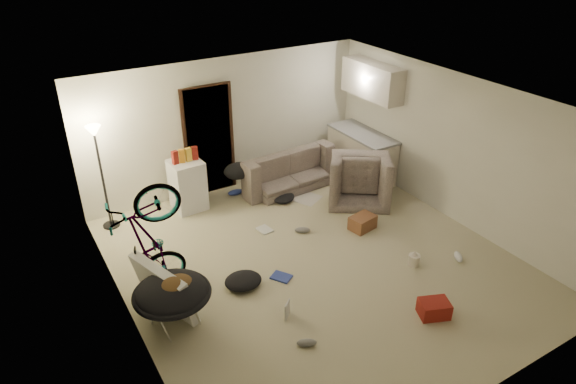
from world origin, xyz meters
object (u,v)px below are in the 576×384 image
kitchen_counter (361,155)px  bicycle (153,264)px  juicer (414,259)px  mini_fridge (188,185)px  drink_case_b (434,309)px  tv_box (164,288)px  armchair (358,179)px  floor_lamp (98,156)px  saucer_chair (173,299)px  sofa (283,172)px  drink_case_a (362,223)px

kitchen_counter → bicycle: 4.94m
juicer → bicycle: bearing=158.3°
kitchen_counter → juicer: 3.09m
mini_fridge → drink_case_b: (1.70, -4.35, -0.34)m
tv_box → armchair: bearing=-1.3°
kitchen_counter → floor_lamp: bearing=172.3°
armchair → mini_fridge: (-2.87, 1.20, 0.10)m
floor_lamp → saucer_chair: size_ratio=1.84×
floor_lamp → bicycle: bearing=-87.2°
floor_lamp → bicycle: 2.24m
sofa → saucer_chair: bearing=36.2°
tv_box → juicer: (3.54, -0.97, -0.26)m
armchair → bicycle: (-4.15, -0.77, 0.11)m
drink_case_b → floor_lamp: bearing=146.7°
drink_case_a → sofa: bearing=88.2°
bicycle → saucer_chair: size_ratio=1.80×
kitchen_counter → bicycle: (-4.73, -1.43, 0.03)m
juicer → drink_case_b: bearing=-120.1°
kitchen_counter → sofa: size_ratio=0.78×
sofa → drink_case_b: (-0.21, -4.25, -0.17)m
drink_case_b → saucer_chair: bearing=173.9°
floor_lamp → saucer_chair: (0.10, -2.86, -0.89)m
armchair → juicer: armchair is taller
tv_box → drink_case_b: size_ratio=2.83×
floor_lamp → bicycle: (0.10, -2.08, -0.84)m
juicer → mini_fridge: bearing=123.8°
bicycle → tv_box: bicycle is taller
sofa → drink_case_a: size_ratio=4.58×
floor_lamp → armchair: bearing=-17.1°
bicycle → drink_case_a: (3.50, -0.20, -0.35)m
drink_case_a → juicer: 1.21m
mini_fridge → kitchen_counter: bearing=-11.6°
floor_lamp → saucer_chair: bearing=-88.0°
juicer → tv_box: bearing=164.7°
armchair → saucer_chair: (-4.15, -1.55, 0.06)m
kitchen_counter → mini_fridge: size_ratio=1.65×
armchair → drink_case_b: armchair is taller
floor_lamp → bicycle: floor_lamp is taller
tv_box → drink_case_a: size_ratio=2.60×
armchair → juicer: (-0.61, -2.18, -0.25)m
floor_lamp → juicer: floor_lamp is taller
sofa → bicycle: (-3.19, -1.88, 0.19)m
mini_fridge → armchair: bearing=-25.3°
floor_lamp → mini_fridge: size_ratio=1.99×
bicycle → drink_case_a: 3.53m
kitchen_counter → saucer_chair: bearing=-155.0°
armchair → mini_fridge: size_ratio=1.19×
floor_lamp → mini_fridge: 1.62m
armchair → saucer_chair: 4.43m
mini_fridge → drink_case_a: (2.23, -2.17, -0.34)m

